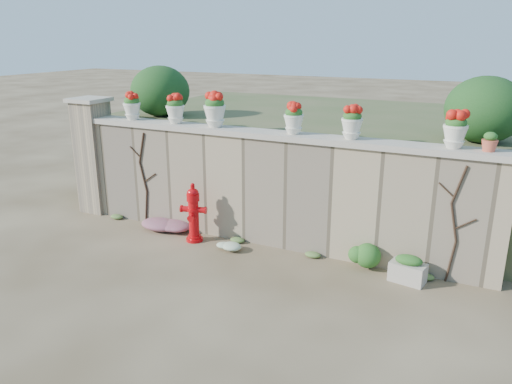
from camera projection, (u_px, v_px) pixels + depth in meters
The scene contains 21 objects.
ground at pixel (221, 282), 7.90m from camera, with size 80.00×80.00×0.00m, color #4B3A25.
stone_wall at pixel (268, 191), 9.14m from camera, with size 8.00×0.40×2.00m, color #998566.
wall_cap at pixel (269, 135), 8.82m from camera, with size 8.10×0.52×0.10m, color #B7AC9B.
gate_pillar at pixel (94, 155), 10.79m from camera, with size 0.72×0.72×2.48m.
raised_fill at pixel (324, 155), 11.89m from camera, with size 9.00×6.00×2.00m, color #384C23.
back_shrub_left at pixel (160, 91), 11.04m from camera, with size 1.30×1.30×1.10m, color #143814.
back_shrub_right at pixel (485, 110), 8.29m from camera, with size 1.30×1.30×1.10m, color #143814.
vine_left at pixel (144, 177), 10.07m from camera, with size 0.60×0.04×1.91m.
vine_right at pixel (455, 223), 7.61m from camera, with size 0.60×0.04×1.91m.
fire_hydrant at pixel (194, 212), 9.31m from camera, with size 0.49×0.35×1.13m.
planter_box at pixel (408, 269), 7.84m from camera, with size 0.59×0.40×0.45m.
green_shrub at pixel (362, 253), 8.25m from camera, with size 0.59×0.53×0.56m, color #1E5119.
magenta_clump at pixel (170, 224), 9.95m from camera, with size 1.01×0.68×0.27m, color #B8247F.
white_flowers at pixel (229, 245), 9.03m from camera, with size 0.55×0.44×0.20m, color white.
urn_pot_0 at pixel (132, 106), 9.99m from camera, with size 0.35×0.35×0.55m.
urn_pot_1 at pixel (175, 109), 9.55m from camera, with size 0.36×0.36×0.56m.
urn_pot_2 at pixel (215, 110), 9.17m from camera, with size 0.41×0.41×0.64m.
urn_pot_3 at pixel (294, 119), 8.54m from camera, with size 0.34×0.34×0.54m.
urn_pot_4 at pixel (352, 123), 8.11m from camera, with size 0.35×0.35×0.55m.
urn_pot_5 at pixel (455, 130), 7.45m from camera, with size 0.36×0.36×0.57m.
terracotta_pot at pixel (490, 143), 7.29m from camera, with size 0.23×0.23×0.28m.
Camera 1 is at (3.61, -6.15, 3.73)m, focal length 35.00 mm.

